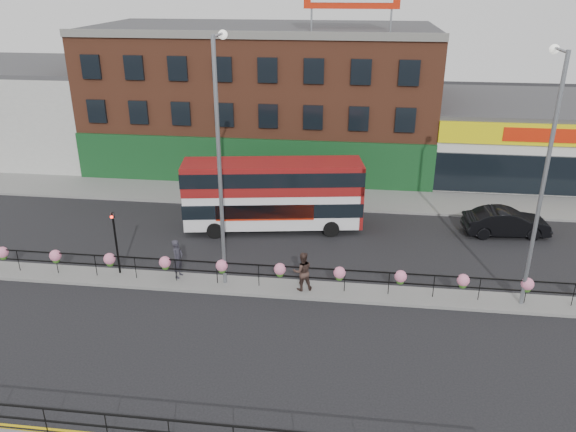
# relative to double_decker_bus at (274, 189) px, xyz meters

# --- Properties ---
(ground) EXTENTS (120.00, 120.00, 0.00)m
(ground) POSITION_rel_double_decker_bus_xyz_m (1.31, -6.83, -2.51)
(ground) COLOR black
(ground) RESTS_ON ground
(north_pavement) EXTENTS (60.00, 4.00, 0.15)m
(north_pavement) POSITION_rel_double_decker_bus_xyz_m (1.31, 5.17, -2.43)
(north_pavement) COLOR slate
(north_pavement) RESTS_ON ground
(median) EXTENTS (60.00, 1.60, 0.15)m
(median) POSITION_rel_double_decker_bus_xyz_m (1.31, -6.83, -2.43)
(median) COLOR slate
(median) RESTS_ON ground
(brick_building) EXTENTS (25.00, 12.21, 10.30)m
(brick_building) POSITION_rel_double_decker_bus_xyz_m (-2.69, 13.13, 2.62)
(brick_building) COLOR brown
(brick_building) RESTS_ON ground
(supermarket) EXTENTS (15.00, 12.25, 5.30)m
(supermarket) POSITION_rel_double_decker_bus_xyz_m (17.31, 13.07, 0.14)
(supermarket) COLOR silver
(supermarket) RESTS_ON ground
(warehouse_west) EXTENTS (15.50, 12.00, 7.30)m
(warehouse_west) POSITION_rel_double_decker_bus_xyz_m (-22.94, 13.17, 1.14)
(warehouse_west) COLOR #B4B5AF
(warehouse_west) RESTS_ON ground
(median_railing) EXTENTS (30.04, 0.56, 1.23)m
(median_railing) POSITION_rel_double_decker_bus_xyz_m (1.31, -6.83, -1.46)
(median_railing) COLOR black
(median_railing) RESTS_ON median
(south_railing) EXTENTS (20.04, 0.05, 1.12)m
(south_railing) POSITION_rel_double_decker_bus_xyz_m (-0.69, -16.93, -1.55)
(south_railing) COLOR black
(south_railing) RESTS_ON south_pavement
(double_decker_bus) EXTENTS (10.34, 3.92, 4.08)m
(double_decker_bus) POSITION_rel_double_decker_bus_xyz_m (0.00, 0.00, 0.00)
(double_decker_bus) COLOR silver
(double_decker_bus) RESTS_ON ground
(car) EXTENTS (2.52, 5.00, 1.55)m
(car) POSITION_rel_double_decker_bus_xyz_m (13.16, 0.85, -1.73)
(car) COLOR black
(car) RESTS_ON ground
(pedestrian_a) EXTENTS (0.84, 0.67, 1.94)m
(pedestrian_a) POSITION_rel_double_decker_bus_xyz_m (-3.69, -6.43, -1.38)
(pedestrian_a) COLOR #282730
(pedestrian_a) RESTS_ON median
(pedestrian_b) EXTENTS (1.32, 1.23, 1.89)m
(pedestrian_b) POSITION_rel_double_decker_bus_xyz_m (2.36, -6.90, -1.41)
(pedestrian_b) COLOR #3C2A24
(pedestrian_b) RESTS_ON median
(lamp_column_west) EXTENTS (0.41, 1.99, 11.32)m
(lamp_column_west) POSITION_rel_double_decker_bus_xyz_m (-1.35, -6.41, 4.35)
(lamp_column_west) COLOR gray
(lamp_column_west) RESTS_ON median
(lamp_column_east) EXTENTS (0.39, 1.92, 10.94)m
(lamp_column_east) POSITION_rel_double_decker_bus_xyz_m (12.16, -6.61, 4.12)
(lamp_column_east) COLOR gray
(lamp_column_east) RESTS_ON median
(traffic_light_median) EXTENTS (0.15, 0.28, 3.65)m
(traffic_light_median) POSITION_rel_double_decker_bus_xyz_m (-6.69, -6.43, -0.04)
(traffic_light_median) COLOR black
(traffic_light_median) RESTS_ON median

